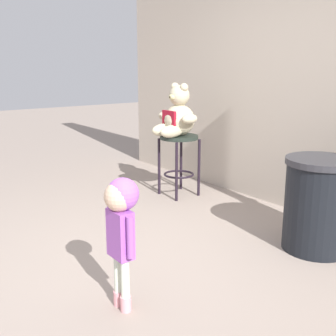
{
  "coord_description": "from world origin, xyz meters",
  "views": [
    {
      "loc": [
        2.45,
        -1.53,
        1.48
      ],
      "look_at": [
        -0.41,
        0.63,
        0.6
      ],
      "focal_mm": 44.89,
      "sensor_mm": 36.0,
      "label": 1
    }
  ],
  "objects_px": {
    "bar_stool_with_teddy": "(179,152)",
    "teddy_bear": "(177,116)",
    "trash_bin": "(318,204)",
    "child_walking": "(121,216)"
  },
  "relations": [
    {
      "from": "bar_stool_with_teddy",
      "to": "child_walking",
      "type": "bearing_deg",
      "value": -46.85
    },
    {
      "from": "bar_stool_with_teddy",
      "to": "child_walking",
      "type": "height_order",
      "value": "child_walking"
    },
    {
      "from": "teddy_bear",
      "to": "child_walking",
      "type": "distance_m",
      "value": 2.39
    },
    {
      "from": "bar_stool_with_teddy",
      "to": "trash_bin",
      "type": "relative_size",
      "value": 0.92
    },
    {
      "from": "bar_stool_with_teddy",
      "to": "teddy_bear",
      "type": "bearing_deg",
      "value": -90.0
    },
    {
      "from": "child_walking",
      "to": "trash_bin",
      "type": "distance_m",
      "value": 1.74
    },
    {
      "from": "bar_stool_with_teddy",
      "to": "child_walking",
      "type": "xyz_separation_m",
      "value": [
        1.64,
        -1.74,
        0.1
      ]
    },
    {
      "from": "teddy_bear",
      "to": "bar_stool_with_teddy",
      "type": "bearing_deg",
      "value": 90.0
    },
    {
      "from": "teddy_bear",
      "to": "trash_bin",
      "type": "height_order",
      "value": "teddy_bear"
    },
    {
      "from": "child_walking",
      "to": "trash_bin",
      "type": "bearing_deg",
      "value": -150.87
    }
  ]
}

